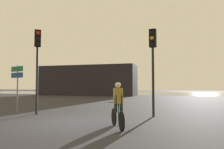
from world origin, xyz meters
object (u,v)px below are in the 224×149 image
at_px(distant_building, 87,80).
at_px(direction_sign_post, 17,80).
at_px(cyclist, 118,105).
at_px(traffic_light_near_right, 153,55).
at_px(traffic_light_near_left, 37,55).

bearing_deg(distant_building, direction_sign_post, -76.60).
relative_size(distant_building, cyclist, 9.49).
relative_size(traffic_light_near_right, cyclist, 2.64).
distance_m(traffic_light_near_right, cyclist, 4.08).
bearing_deg(traffic_light_near_left, distant_building, -112.39).
xyz_separation_m(traffic_light_near_right, cyclist, (-0.89, -3.34, -2.16)).
xyz_separation_m(distant_building, direction_sign_post, (5.15, -21.60, -0.49)).
xyz_separation_m(distant_building, cyclist, (11.48, -24.11, -1.47)).
height_order(traffic_light_near_left, cyclist, traffic_light_near_left).
bearing_deg(traffic_light_near_right, traffic_light_near_left, 18.74).
xyz_separation_m(traffic_light_near_left, traffic_light_near_right, (5.95, 0.88, -0.12)).
bearing_deg(distant_building, cyclist, -64.53).
height_order(traffic_light_near_left, traffic_light_near_right, traffic_light_near_left).
bearing_deg(distant_building, traffic_light_near_right, -59.22).
height_order(traffic_light_near_right, direction_sign_post, traffic_light_near_right).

